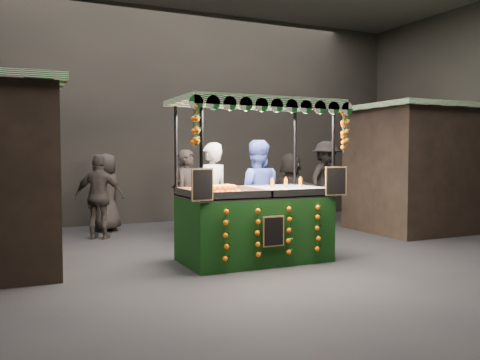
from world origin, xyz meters
name	(u,v)px	position (x,y,z in m)	size (l,w,h in m)	color
ground	(276,262)	(0.00, 0.00, 0.00)	(12.00, 12.00, 0.00)	black
market_hall	(277,31)	(0.00, 0.00, 3.38)	(12.10, 10.10, 5.05)	black
neighbour_stall_right	(425,168)	(4.40, 1.50, 1.31)	(3.00, 2.20, 2.60)	black
juice_stall	(256,212)	(-0.25, 0.16, 0.74)	(2.47, 1.45, 2.39)	black
vendor_grey	(211,197)	(-0.56, 1.21, 0.89)	(0.74, 0.57, 1.79)	slate
vendor_blue	(256,195)	(0.20, 1.05, 0.92)	(1.08, 0.97, 1.83)	navy
shopper_0	(189,195)	(-0.58, 2.30, 0.84)	(0.73, 0.67, 1.68)	black
shopper_1	(383,189)	(4.20, 2.56, 0.80)	(0.95, 0.87, 1.59)	#2B2423
shopper_2	(100,197)	(-2.04, 3.18, 0.80)	(1.01, 0.77, 1.60)	#2D2724
shopper_3	(326,180)	(3.42, 3.70, 0.96)	(1.42, 1.20, 1.91)	#2E2725
shopper_4	(106,192)	(-1.77, 4.04, 0.81)	(0.94, 0.89, 1.61)	black
shopper_5	(291,192)	(1.73, 2.52, 0.81)	(1.12, 1.55, 1.62)	black
shopper_6	(181,191)	(-0.32, 3.53, 0.82)	(0.53, 0.68, 1.64)	#2C2524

